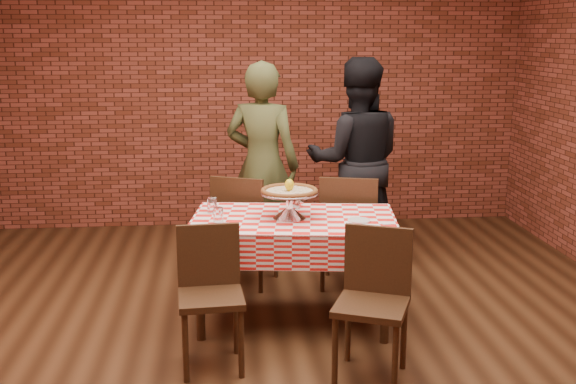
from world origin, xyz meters
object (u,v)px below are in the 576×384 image
object	(u,v)px
pizza	(289,192)
chair_near_right	(371,308)
diner_olive	(262,165)
diner_black	(356,161)
water_glass_left	(218,215)
chair_near_left	(211,301)
chair_far_right	(349,230)
pizza_stand	(289,205)
water_glass_right	(212,205)
table	(294,271)
chair_far_left	(247,229)
condiment_caddy	(295,198)

from	to	relation	value
pizza	chair_near_right	xyz separation A→B (m)	(0.40, -0.87, -0.50)
diner_olive	diner_black	size ratio (longest dim) A/B	0.99
water_glass_left	diner_olive	distance (m)	1.41
chair_near_left	chair_far_right	xyz separation A→B (m)	(1.08, 1.33, 0.03)
pizza_stand	chair_near_left	world-z (taller)	pizza_stand
water_glass_right	chair_near_right	size ratio (longest dim) A/B	0.12
table	diner_olive	distance (m)	1.38
chair_far_right	diner_black	xyz separation A→B (m)	(0.16, 0.63, 0.44)
chair_far_right	diner_olive	world-z (taller)	diner_olive
pizza	chair_far_left	xyz separation A→B (m)	(-0.27, 0.81, -0.49)
water_glass_left	pizza	bearing A→B (deg)	9.75
condiment_caddy	diner_black	world-z (taller)	diner_black
pizza_stand	water_glass_left	size ratio (longest dim) A/B	3.83
chair_near_right	chair_far_left	distance (m)	1.81
chair_near_right	water_glass_left	bearing A→B (deg)	161.01
pizza_stand	chair_near_right	bearing A→B (deg)	-65.53
water_glass_right	diner_black	bearing A→B (deg)	41.85
pizza_stand	water_glass_right	size ratio (longest dim) A/B	3.83
pizza_stand	diner_black	distance (m)	1.49
chair_near_right	chair_far_left	size ratio (longest dim) A/B	0.97
pizza_stand	diner_olive	xyz separation A→B (m)	(-0.11, 1.27, 0.04)
pizza_stand	water_glass_left	distance (m)	0.49
water_glass_right	condiment_caddy	bearing A→B (deg)	8.24
chair_far_left	diner_black	distance (m)	1.19
table	water_glass_right	xyz separation A→B (m)	(-0.56, 0.19, 0.44)
pizza	water_glass_left	bearing A→B (deg)	-170.25
condiment_caddy	diner_olive	xyz separation A→B (m)	(-0.18, 0.99, 0.06)
pizza	table	bearing A→B (deg)	1.50
water_glass_left	chair_far_left	world-z (taller)	chair_far_left
water_glass_right	condiment_caddy	size ratio (longest dim) A/B	0.75
chair_near_left	chair_far_left	size ratio (longest dim) A/B	0.94
pizza_stand	chair_far_right	distance (m)	0.95
chair_near_left	diner_black	distance (m)	2.37
chair_far_left	pizza	bearing A→B (deg)	131.72
table	water_glass_left	xyz separation A→B (m)	(-0.52, -0.08, 0.44)
pizza	diner_olive	world-z (taller)	diner_olive
table	chair_near_left	size ratio (longest dim) A/B	1.60
pizza	water_glass_left	world-z (taller)	pizza
water_glass_right	condiment_caddy	distance (m)	0.60
chair_near_left	chair_near_right	distance (m)	0.95
condiment_caddy	pizza	bearing A→B (deg)	-79.63
condiment_caddy	water_glass_left	bearing A→B (deg)	-122.79
chair_far_left	diner_black	world-z (taller)	diner_black
water_glass_left	chair_near_left	bearing A→B (deg)	-95.04
pizza_stand	chair_near_left	distance (m)	0.94
pizza	water_glass_left	xyz separation A→B (m)	(-0.48, -0.08, -0.13)
pizza_stand	diner_black	size ratio (longest dim) A/B	0.22
pizza_stand	chair_far_left	bearing A→B (deg)	108.35
pizza_stand	pizza	xyz separation A→B (m)	(0.00, 0.00, 0.10)
pizza	diner_olive	size ratio (longest dim) A/B	0.22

